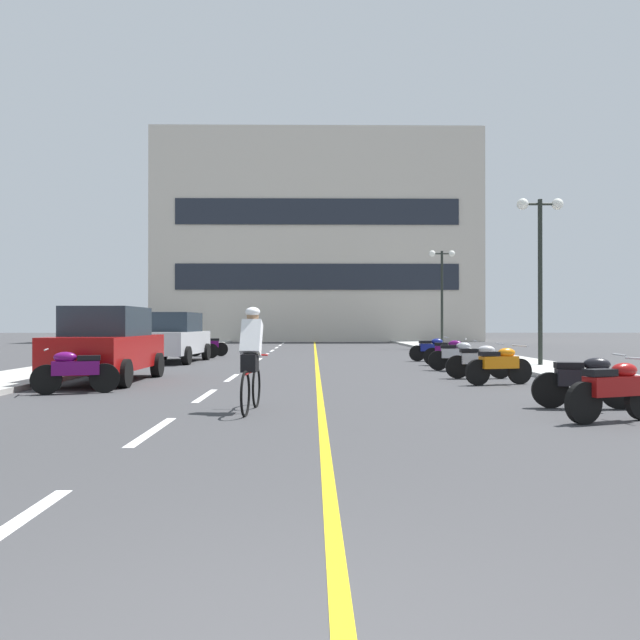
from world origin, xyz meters
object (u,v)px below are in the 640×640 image
object	(u,v)px
street_lamp_mid	(540,243)
motorcycle_7	(449,352)
parked_car_near	(107,344)
motorcycle_6	(457,355)
motorcycle_2	(585,380)
motorcycle_3	(75,370)
motorcycle_10	(208,345)
motorcycle_9	(197,347)
street_lamp_far	(442,277)
motorcycle_8	(432,349)
motorcycle_1	(614,389)
parked_car_mid	(174,337)
cyclist_rider	(251,356)
motorcycle_4	(499,364)
motorcycle_5	(479,360)

from	to	relation	value
street_lamp_mid	motorcycle_7	xyz separation A→B (m)	(-2.59, 1.28, -3.47)
parked_car_near	motorcycle_6	distance (m)	9.96
motorcycle_2	motorcycle_3	distance (m)	9.62
street_lamp_mid	motorcycle_10	size ratio (longest dim) A/B	3.08
motorcycle_2	motorcycle_9	world-z (taller)	same
street_lamp_far	motorcycle_8	size ratio (longest dim) A/B	3.16
motorcycle_1	motorcycle_7	size ratio (longest dim) A/B	0.99
parked_car_near	parked_car_mid	xyz separation A→B (m)	(-0.09, 7.63, 0.00)
street_lamp_far	street_lamp_mid	bearing A→B (deg)	-90.23
motorcycle_1	motorcycle_2	bearing A→B (deg)	81.93
motorcycle_3	motorcycle_9	size ratio (longest dim) A/B	0.98
motorcycle_9	cyclist_rider	bearing A→B (deg)	-76.30
street_lamp_far	motorcycle_2	distance (m)	24.62
motorcycle_1	motorcycle_6	size ratio (longest dim) A/B	0.96
street_lamp_far	parked_car_mid	size ratio (longest dim) A/B	1.25
motorcycle_2	cyclist_rider	xyz separation A→B (m)	(-5.54, -0.26, 0.41)
cyclist_rider	parked_car_mid	bearing A→B (deg)	107.82
motorcycle_2	motorcycle_3	bearing A→B (deg)	166.25
parked_car_near	motorcycle_8	size ratio (longest dim) A/B	2.48
street_lamp_mid	motorcycle_10	bearing A→B (deg)	147.64
motorcycle_4	motorcycle_6	world-z (taller)	same
street_lamp_mid	motorcycle_8	xyz separation A→B (m)	(-2.69, 3.75, -3.47)
parked_car_mid	motorcycle_9	world-z (taller)	parked_car_mid
motorcycle_8	motorcycle_10	bearing A→B (deg)	157.88
street_lamp_mid	parked_car_near	size ratio (longest dim) A/B	1.24
cyclist_rider	motorcycle_2	bearing A→B (deg)	2.68
parked_car_near	motorcycle_7	distance (m)	11.09
motorcycle_5	motorcycle_9	distance (m)	12.88
cyclist_rider	street_lamp_far	bearing A→B (deg)	71.42
motorcycle_5	motorcycle_7	distance (m)	4.81
motorcycle_5	street_lamp_far	bearing A→B (deg)	81.01
motorcycle_4	cyclist_rider	bearing A→B (deg)	-141.27
parked_car_mid	motorcycle_2	bearing A→B (deg)	-52.27
motorcycle_4	motorcycle_3	bearing A→B (deg)	-169.32
motorcycle_4	motorcycle_10	size ratio (longest dim) A/B	0.98
motorcycle_2	motorcycle_8	bearing A→B (deg)	90.30
street_lamp_mid	motorcycle_7	world-z (taller)	street_lamp_mid
street_lamp_far	motorcycle_3	bearing A→B (deg)	-118.75
parked_car_near	motorcycle_1	size ratio (longest dim) A/B	2.58
motorcycle_2	motorcycle_4	xyz separation A→B (m)	(-0.22, 4.01, 0.00)
motorcycle_1	motorcycle_7	bearing A→B (deg)	88.87
motorcycle_1	motorcycle_6	xyz separation A→B (m)	(-0.01, 9.68, 0.00)
motorcycle_2	motorcycle_9	size ratio (longest dim) A/B	1.01
street_lamp_mid	parked_car_near	world-z (taller)	street_lamp_mid
motorcycle_9	motorcycle_4	bearing A→B (deg)	-50.31
motorcycle_4	motorcycle_5	bearing A→B (deg)	91.45
street_lamp_far	motorcycle_8	bearing A→B (deg)	-103.64
motorcycle_3	motorcycle_9	distance (m)	12.57
motorcycle_9	motorcycle_10	bearing A→B (deg)	85.00
parked_car_mid	motorcycle_10	world-z (taller)	parked_car_mid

